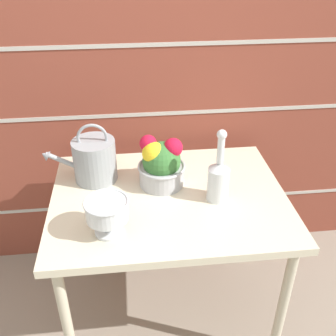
% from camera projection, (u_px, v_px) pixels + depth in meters
% --- Properties ---
extents(ground_plane, '(12.00, 12.00, 0.00)m').
position_uv_depth(ground_plane, '(169.00, 305.00, 2.15)').
color(ground_plane, gray).
extents(brick_wall, '(3.60, 0.08, 2.20)m').
position_uv_depth(brick_wall, '(157.00, 78.00, 2.01)').
color(brick_wall, brown).
rests_on(brick_wall, ground_plane).
extents(patio_table, '(1.05, 0.80, 0.74)m').
position_uv_depth(patio_table, '(169.00, 209.00, 1.79)').
color(patio_table, beige).
rests_on(patio_table, ground_plane).
extents(watering_can, '(0.34, 0.20, 0.29)m').
position_uv_depth(watering_can, '(94.00, 160.00, 1.82)').
color(watering_can, '#93999E').
rests_on(watering_can, patio_table).
extents(crystal_pedestal_bowl, '(0.17, 0.17, 0.15)m').
position_uv_depth(crystal_pedestal_bowl, '(107.00, 211.00, 1.49)').
color(crystal_pedestal_bowl, silver).
rests_on(crystal_pedestal_bowl, patio_table).
extents(flower_planter, '(0.22, 0.22, 0.24)m').
position_uv_depth(flower_planter, '(161.00, 164.00, 1.78)').
color(flower_planter, '#ADADB2').
rests_on(flower_planter, patio_table).
extents(glass_decanter, '(0.09, 0.09, 0.34)m').
position_uv_depth(glass_decanter, '(218.00, 177.00, 1.68)').
color(glass_decanter, silver).
rests_on(glass_decanter, patio_table).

